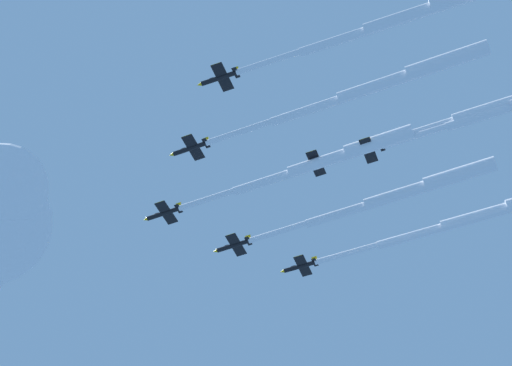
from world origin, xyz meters
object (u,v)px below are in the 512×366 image
Objects in this scene: jet_starboard_inner at (401,193)px; jet_starboard_mid at (482,215)px; jet_lead at (323,161)px; jet_port_outer at (492,107)px; jet_port_mid at (404,16)px; jet_port_inner at (381,84)px.

jet_starboard_mid is (7.85, 21.43, 3.46)m from jet_starboard_inner.
jet_lead is 40.86m from jet_port_outer.
jet_lead is at bearing -109.16° from jet_starboard_mid.
jet_lead is 0.97× the size of jet_port_mid.
jet_lead is at bearing -108.13° from jet_starboard_inner.
jet_starboard_inner is (-16.45, 23.83, -1.64)m from jet_port_inner.
jet_port_mid is 31.12m from jet_port_outer.
jet_port_mid is at bearing -45.26° from jet_starboard_inner.
jet_lead is at bearing 170.10° from jet_port_inner.
jet_starboard_mid is (14.34, 41.26, 2.60)m from jet_lead.
jet_port_mid reaches higher than jet_port_outer.
jet_port_mid reaches higher than jet_lead.
jet_port_inner is 46.11m from jet_starboard_mid.
jet_port_outer is at bearing 61.26° from jet_port_inner.
jet_starboard_mid reaches higher than jet_port_outer.
jet_port_inner is 1.07× the size of jet_starboard_inner.
jet_starboard_mid is at bearing 69.89° from jet_starboard_inner.
jet_starboard_inner is 29.44m from jet_port_outer.
jet_starboard_mid is (-8.60, 45.26, 1.82)m from jet_port_inner.
jet_port_outer reaches higher than jet_lead.
jet_port_outer is (-1.70, 31.07, -0.30)m from jet_port_mid.
jet_starboard_mid is at bearing 100.76° from jet_port_inner.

